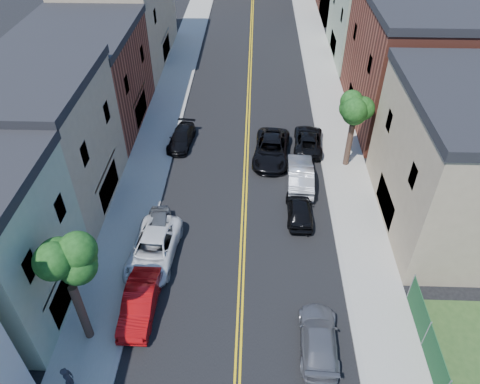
# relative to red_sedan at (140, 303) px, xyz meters

# --- Properties ---
(sidewalk_left) EXTENTS (3.20, 100.00, 0.15)m
(sidewalk_left) POSITION_rel_red_sedan_xyz_m (-2.40, 24.31, -0.70)
(sidewalk_left) COLOR gray
(sidewalk_left) RESTS_ON ground
(sidewalk_right) EXTENTS (3.20, 100.00, 0.15)m
(sidewalk_right) POSITION_rel_red_sedan_xyz_m (13.40, 24.31, -0.70)
(sidewalk_right) COLOR gray
(sidewalk_right) RESTS_ON ground
(curb_left) EXTENTS (0.30, 100.00, 0.15)m
(curb_left) POSITION_rel_red_sedan_xyz_m (-0.65, 24.31, -0.70)
(curb_left) COLOR gray
(curb_left) RESTS_ON ground
(curb_right) EXTENTS (0.30, 100.00, 0.15)m
(curb_right) POSITION_rel_red_sedan_xyz_m (11.65, 24.31, -0.70)
(curb_right) COLOR gray
(curb_right) RESTS_ON ground
(bldg_left_tan_near) EXTENTS (9.00, 10.00, 9.00)m
(bldg_left_tan_near) POSITION_rel_red_sedan_xyz_m (-8.50, 9.31, 3.72)
(bldg_left_tan_near) COLOR #998466
(bldg_left_tan_near) RESTS_ON ground
(bldg_left_brick) EXTENTS (9.00, 12.00, 8.00)m
(bldg_left_brick) POSITION_rel_red_sedan_xyz_m (-8.50, 20.31, 3.22)
(bldg_left_brick) COLOR brown
(bldg_left_brick) RESTS_ON ground
(bldg_left_tan_far) EXTENTS (9.00, 16.00, 9.50)m
(bldg_left_tan_far) POSITION_rel_red_sedan_xyz_m (-8.50, 34.31, 3.97)
(bldg_left_tan_far) COLOR #998466
(bldg_left_tan_far) RESTS_ON ground
(bldg_right_tan) EXTENTS (9.00, 12.00, 9.00)m
(bldg_right_tan) POSITION_rel_red_sedan_xyz_m (19.50, 8.31, 3.72)
(bldg_right_tan) COLOR #998466
(bldg_right_tan) RESTS_ON ground
(bldg_right_brick) EXTENTS (9.00, 14.00, 10.00)m
(bldg_right_brick) POSITION_rel_red_sedan_xyz_m (19.50, 22.31, 4.22)
(bldg_right_brick) COLOR brown
(bldg_right_brick) RESTS_ON ground
(bldg_right_palegrn) EXTENTS (9.00, 12.00, 8.50)m
(bldg_right_palegrn) POSITION_rel_red_sedan_xyz_m (19.50, 36.31, 3.47)
(bldg_right_palegrn) COLOR gray
(bldg_right_palegrn) RESTS_ON ground
(tree_left_mid) EXTENTS (5.20, 5.20, 9.29)m
(tree_left_mid) POSITION_rel_red_sedan_xyz_m (-2.38, -1.68, 5.81)
(tree_left_mid) COLOR #322219
(tree_left_mid) RESTS_ON sidewalk_left
(tree_right_far) EXTENTS (4.40, 4.40, 8.03)m
(tree_right_far) POSITION_rel_red_sedan_xyz_m (13.42, 14.32, 4.98)
(tree_right_far) COLOR #322219
(tree_right_far) RESTS_ON sidewalk_right
(red_sedan) EXTENTS (1.68, 4.72, 1.55)m
(red_sedan) POSITION_rel_red_sedan_xyz_m (0.00, 0.00, 0.00)
(red_sedan) COLOR #AC0B0D
(red_sedan) RESTS_ON ground
(white_pickup) EXTENTS (3.09, 5.99, 1.61)m
(white_pickup) POSITION_rel_red_sedan_xyz_m (0.02, 3.96, 0.03)
(white_pickup) COLOR silver
(white_pickup) RESTS_ON ground
(grey_car_left) EXTENTS (2.06, 4.07, 1.33)m
(grey_car_left) POSITION_rel_red_sedan_xyz_m (0.00, 5.97, -0.11)
(grey_car_left) COLOR #525559
(grey_car_left) RESTS_ON ground
(black_car_left) EXTENTS (2.25, 4.56, 1.27)m
(black_car_left) POSITION_rel_red_sedan_xyz_m (0.00, 16.87, -0.14)
(black_car_left) COLOR black
(black_car_left) RESTS_ON ground
(grey_car_right) EXTENTS (2.17, 4.86, 1.39)m
(grey_car_right) POSITION_rel_red_sedan_xyz_m (9.60, -1.88, -0.08)
(grey_car_right) COLOR #58595F
(grey_car_right) RESTS_ON ground
(black_car_right) EXTENTS (1.73, 4.28, 1.46)m
(black_car_right) POSITION_rel_red_sedan_xyz_m (9.30, 8.14, -0.05)
(black_car_right) COLOR black
(black_car_right) RESTS_ON ground
(silver_car_right) EXTENTS (2.02, 5.28, 1.72)m
(silver_car_right) POSITION_rel_red_sedan_xyz_m (9.59, 11.81, 0.08)
(silver_car_right) COLOR #B3B5BB
(silver_car_right) RESTS_ON ground
(dark_car_right_far) EXTENTS (2.69, 5.14, 1.38)m
(dark_car_right_far) POSITION_rel_red_sedan_xyz_m (10.60, 16.80, -0.08)
(dark_car_right_far) COLOR black
(dark_car_right_far) RESTS_ON ground
(black_suv_lane) EXTENTS (3.26, 6.10, 1.63)m
(black_suv_lane) POSITION_rel_red_sedan_xyz_m (7.50, 15.13, 0.04)
(black_suv_lane) COLOR black
(black_suv_lane) RESTS_ON ground
(pedestrian_left) EXTENTS (0.62, 0.78, 1.86)m
(pedestrian_left) POSITION_rel_red_sedan_xyz_m (-2.31, -4.67, 0.31)
(pedestrian_left) COLOR #222229
(pedestrian_left) RESTS_ON sidewalk_left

